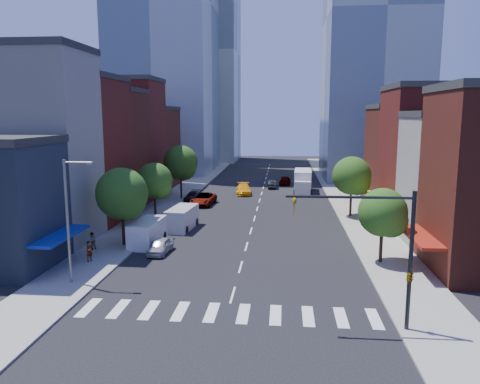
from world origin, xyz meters
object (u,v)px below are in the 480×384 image
(cargo_van_near, at_px, (147,233))
(pedestrian_far, at_px, (92,241))
(taxi, at_px, (244,189))
(pedestrian_near, at_px, (89,251))
(parked_car_second, at_px, (147,237))
(traffic_car_oncoming, at_px, (272,184))
(cargo_van_far, at_px, (182,218))
(traffic_car_far, at_px, (285,180))
(box_truck, at_px, (303,182))
(parked_car_third, at_px, (203,199))
(parked_car_rear, at_px, (193,196))
(parked_car_front, at_px, (160,246))

(cargo_van_near, xyz_separation_m, pedestrian_far, (-4.36, -2.61, -0.20))
(taxi, height_order, pedestrian_near, pedestrian_near)
(parked_car_second, relative_size, traffic_car_oncoming, 1.13)
(cargo_van_far, bearing_deg, traffic_car_far, 77.04)
(traffic_car_oncoming, distance_m, box_truck, 6.28)
(box_truck, bearing_deg, parked_car_third, -136.60)
(cargo_van_near, relative_size, pedestrian_far, 3.45)
(cargo_van_near, xyz_separation_m, box_truck, (15.94, 32.10, 0.49))
(parked_car_rear, distance_m, cargo_van_near, 23.05)
(cargo_van_near, bearing_deg, parked_car_third, 87.36)
(parked_car_front, height_order, pedestrian_near, pedestrian_near)
(traffic_car_oncoming, height_order, pedestrian_near, pedestrian_near)
(parked_car_rear, height_order, traffic_car_oncoming, parked_car_rear)
(taxi, height_order, traffic_car_oncoming, taxi)
(parked_car_third, distance_m, parked_car_rear, 3.55)
(parked_car_second, relative_size, box_truck, 0.51)
(taxi, xyz_separation_m, pedestrian_far, (-11.05, -31.97, 0.18))
(parked_car_second, relative_size, taxi, 0.82)
(cargo_van_near, relative_size, cargo_van_far, 0.97)
(box_truck, relative_size, pedestrian_far, 5.39)
(parked_car_rear, relative_size, cargo_van_near, 0.81)
(parked_car_rear, bearing_deg, cargo_van_far, -78.07)
(taxi, xyz_separation_m, pedestrian_near, (-9.88, -35.24, 0.23))
(traffic_car_oncoming, distance_m, traffic_car_far, 4.87)
(cargo_van_near, relative_size, taxi, 1.04)
(taxi, relative_size, pedestrian_near, 3.12)
(taxi, bearing_deg, parked_car_rear, -142.85)
(cargo_van_near, bearing_deg, parked_car_second, 104.94)
(parked_car_rear, xyz_separation_m, cargo_van_near, (0.04, -23.04, 0.50))
(parked_car_second, distance_m, traffic_car_oncoming, 37.30)
(parked_car_front, height_order, traffic_car_far, traffic_car_far)
(box_truck, distance_m, pedestrian_near, 42.53)
(cargo_van_near, distance_m, pedestrian_near, 6.69)
(traffic_car_far, bearing_deg, parked_car_front, 79.47)
(traffic_car_far, height_order, pedestrian_far, pedestrian_far)
(taxi, distance_m, pedestrian_far, 33.83)
(parked_car_second, xyz_separation_m, traffic_car_far, (13.16, 40.00, 0.04))
(taxi, height_order, traffic_car_far, taxi)
(pedestrian_near, bearing_deg, parked_car_second, -0.50)
(parked_car_rear, distance_m, cargo_van_far, 16.82)
(cargo_van_near, xyz_separation_m, traffic_car_oncoming, (10.96, 35.81, -0.51))
(pedestrian_near, bearing_deg, traffic_car_far, 7.55)
(taxi, bearing_deg, parked_car_third, -123.13)
(parked_car_rear, bearing_deg, parked_car_second, -84.86)
(cargo_van_near, height_order, pedestrian_near, cargo_van_near)
(cargo_van_far, relative_size, box_truck, 0.66)
(taxi, xyz_separation_m, traffic_car_oncoming, (4.28, 6.45, -0.13))
(parked_car_rear, relative_size, cargo_van_far, 0.79)
(traffic_car_far, bearing_deg, box_truck, 113.32)
(parked_car_rear, bearing_deg, parked_car_third, -50.52)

